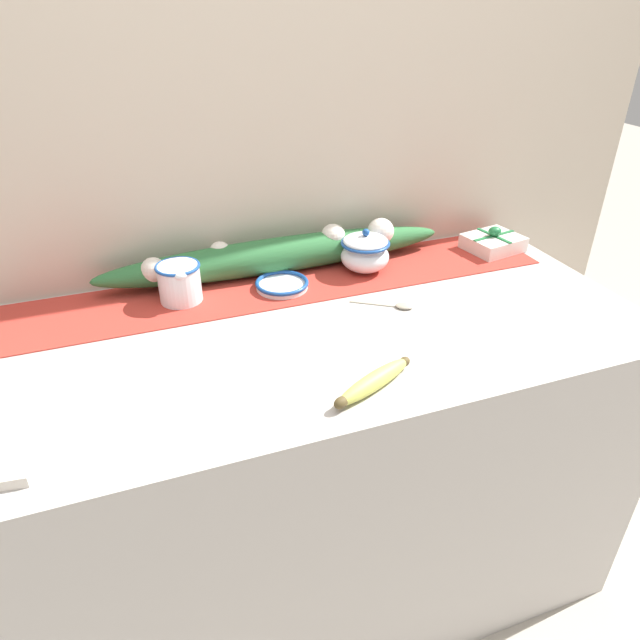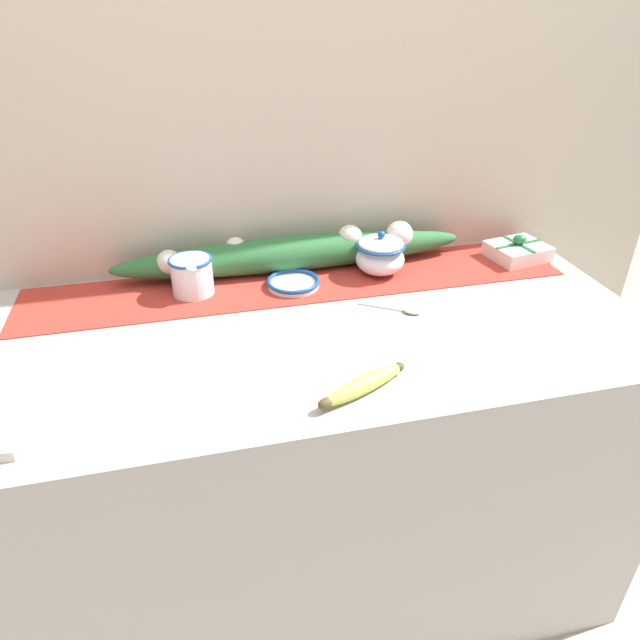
# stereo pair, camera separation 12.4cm
# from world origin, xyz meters

# --- Properties ---
(ground_plane) EXTENTS (12.00, 12.00, 0.00)m
(ground_plane) POSITION_xyz_m (0.00, 0.00, 0.00)
(ground_plane) COLOR #B2A899
(countertop) EXTENTS (1.54, 0.73, 0.88)m
(countertop) POSITION_xyz_m (0.00, 0.00, 0.44)
(countertop) COLOR #B7B2AD
(countertop) RESTS_ON ground_plane
(back_wall) EXTENTS (2.34, 0.04, 2.40)m
(back_wall) POSITION_xyz_m (0.00, 0.38, 1.20)
(back_wall) COLOR beige
(back_wall) RESTS_ON ground_plane
(table_runner) EXTENTS (1.42, 0.25, 0.00)m
(table_runner) POSITION_xyz_m (0.00, 0.23, 0.88)
(table_runner) COLOR #B23328
(table_runner) RESTS_ON countertop
(cream_pitcher) EXTENTS (0.11, 0.13, 0.10)m
(cream_pitcher) POSITION_xyz_m (-0.27, 0.23, 0.93)
(cream_pitcher) COLOR white
(cream_pitcher) RESTS_ON countertop
(sugar_bowl) EXTENTS (0.13, 0.13, 0.12)m
(sugar_bowl) POSITION_xyz_m (0.22, 0.23, 0.93)
(sugar_bowl) COLOR white
(sugar_bowl) RESTS_ON countertop
(small_dish) EXTENTS (0.14, 0.14, 0.02)m
(small_dish) POSITION_xyz_m (-0.02, 0.21, 0.89)
(small_dish) COLOR white
(small_dish) RESTS_ON countertop
(banana) EXTENTS (0.21, 0.12, 0.04)m
(banana) POSITION_xyz_m (0.02, -0.26, 0.89)
(banana) COLOR #CCD156
(banana) RESTS_ON countertop
(spoon) EXTENTS (0.14, 0.10, 0.01)m
(spoon) POSITION_xyz_m (0.22, 0.01, 0.88)
(spoon) COLOR #A89E89
(spoon) RESTS_ON countertop
(gift_box) EXTENTS (0.17, 0.15, 0.07)m
(gift_box) POSITION_xyz_m (0.64, 0.23, 0.90)
(gift_box) COLOR silver
(gift_box) RESTS_ON countertop
(poinsettia_garland) EXTENTS (0.96, 0.10, 0.11)m
(poinsettia_garland) POSITION_xyz_m (0.01, 0.31, 0.93)
(poinsettia_garland) COLOR #2D6B38
(poinsettia_garland) RESTS_ON countertop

